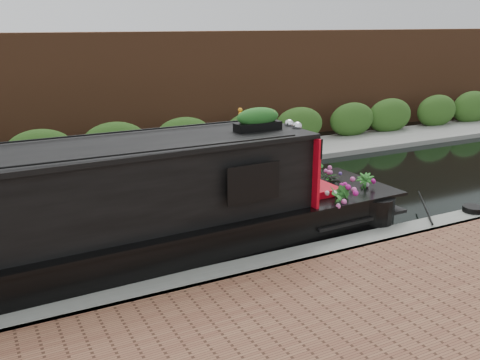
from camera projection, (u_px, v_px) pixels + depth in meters
name	position (u px, v px, depth m)	size (l,w,h in m)	color
ground	(182.00, 218.00, 12.21)	(80.00, 80.00, 0.00)	black
near_bank_coping	(251.00, 277.00, 9.40)	(40.00, 0.60, 0.50)	gray
far_bank_path	(130.00, 174.00, 15.78)	(40.00, 2.40, 0.34)	gray
far_hedge	(122.00, 167.00, 16.55)	(40.00, 1.10, 2.80)	#2E561C
far_brick_wall	(105.00, 153.00, 18.33)	(40.00, 1.00, 8.00)	brown
narrowboat	(76.00, 231.00, 9.12)	(12.78, 2.66, 2.99)	black
rope_fender	(383.00, 207.00, 12.37)	(0.37, 0.37, 0.38)	olive
coiled_mooring_rope	(473.00, 209.00, 11.90)	(0.45, 0.45, 0.12)	black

